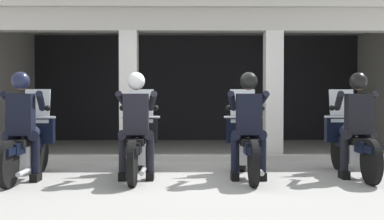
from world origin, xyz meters
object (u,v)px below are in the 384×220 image
motorcycle_far_left (28,145)px  motorcycle_center_left (138,144)px  police_officer_far_left (22,117)px  police_officer_center_left (136,116)px  police_officer_far_right (358,116)px  police_officer_center_right (249,116)px  motorcycle_far_right (351,143)px  motorcycle_center_right (246,144)px

motorcycle_far_left → motorcycle_center_left: (1.64, 0.10, 0.00)m
police_officer_far_left → police_officer_center_left: bearing=-6.7°
motorcycle_far_left → police_officer_far_right: bearing=-11.4°
police_officer_center_right → motorcycle_center_left: bearing=158.8°
motorcycle_far_left → motorcycle_center_left: same height
motorcycle_center_left → police_officer_center_left: size_ratio=1.29×
motorcycle_far_right → motorcycle_far_left: bearing=173.4°
police_officer_far_left → police_officer_far_right: same height
police_officer_far_left → motorcycle_far_right: size_ratio=0.78×
police_officer_far_right → police_officer_center_right: bearing=174.9°
motorcycle_far_left → motorcycle_center_left: bearing=-6.7°
motorcycle_far_left → motorcycle_far_right: same height
motorcycle_center_left → motorcycle_center_right: bearing=-5.7°
police_officer_far_left → police_officer_far_right: (4.93, 0.17, 0.00)m
police_officer_center_right → motorcycle_center_right: bearing=79.2°
police_officer_far_left → motorcycle_center_left: 1.75m
police_officer_center_left → police_officer_far_right: (3.29, 0.08, 0.00)m
police_officer_center_left → police_officer_center_right: bearing=-5.7°
motorcycle_center_left → motorcycle_center_right: size_ratio=1.00×
motorcycle_center_right → motorcycle_far_right: (1.64, 0.10, 0.00)m
motorcycle_center_left → motorcycle_center_right: (1.64, -0.03, 0.00)m
motorcycle_center_left → motorcycle_center_right: 1.65m
police_officer_far_left → motorcycle_far_right: bearing=-4.8°
motorcycle_far_left → motorcycle_far_right: 4.94m
motorcycle_far_left → motorcycle_center_right: (3.29, 0.07, 0.00)m
police_officer_far_left → police_officer_center_right: size_ratio=1.00×
motorcycle_center_right → motorcycle_far_right: size_ratio=1.00×
motorcycle_center_left → motorcycle_far_right: 3.29m
motorcycle_far_left → police_officer_far_left: (-0.00, -0.28, 0.44)m
police_officer_center_left → motorcycle_far_right: bearing=1.4°
police_officer_center_right → police_officer_far_right: same height
police_officer_far_right → motorcycle_center_left: bearing=167.8°
police_officer_center_right → motorcycle_far_right: size_ratio=0.78×
motorcycle_center_left → police_officer_center_left: 0.52m
police_officer_center_right → police_officer_far_left: bearing=170.7°
motorcycle_center_left → police_officer_far_right: (3.29, -0.21, 0.44)m
police_officer_center_left → police_officer_far_right: size_ratio=1.00×
police_officer_center_right → motorcycle_far_right: bearing=2.6°
motorcycle_center_right → police_officer_center_right: size_ratio=1.29×
police_officer_far_right → motorcycle_far_left: bearing=170.1°
police_officer_center_left → motorcycle_center_right: 1.72m
police_officer_center_left → motorcycle_far_left: bearing=168.7°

